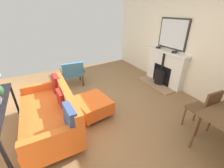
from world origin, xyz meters
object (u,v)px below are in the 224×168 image
(mantel_bowl_near, at_px, (158,47))
(sofa, at_px, (51,113))
(mantel_bowl_far, at_px, (174,52))
(dining_chair_near_fireplace, at_px, (205,108))
(fireplace, at_px, (164,70))
(armchair_accent, at_px, (73,72))
(ottoman, at_px, (93,105))

(mantel_bowl_near, height_order, sofa, mantel_bowl_near)
(mantel_bowl_near, height_order, mantel_bowl_far, mantel_bowl_near)
(mantel_bowl_far, bearing_deg, dining_chair_near_fireplace, 61.28)
(fireplace, distance_m, sofa, 3.41)
(sofa, xyz_separation_m, armchair_accent, (-0.82, -1.63, 0.10))
(fireplace, relative_size, ottoman, 1.69)
(sofa, relative_size, armchair_accent, 2.31)
(mantel_bowl_near, distance_m, dining_chair_near_fireplace, 2.52)
(sofa, height_order, armchair_accent, sofa)
(mantel_bowl_far, relative_size, ottoman, 0.17)
(mantel_bowl_far, xyz_separation_m, dining_chair_near_fireplace, (0.91, 1.66, -0.53))
(mantel_bowl_near, relative_size, mantel_bowl_far, 0.97)
(mantel_bowl_far, distance_m, armchair_accent, 2.98)
(sofa, xyz_separation_m, ottoman, (-0.85, -0.05, -0.11))
(mantel_bowl_near, xyz_separation_m, dining_chair_near_fireplace, (0.91, 2.28, -0.54))
(fireplace, bearing_deg, sofa, 8.48)
(ottoman, bearing_deg, armchair_accent, -88.86)
(fireplace, height_order, ottoman, fireplace)
(armchair_accent, bearing_deg, sofa, 63.24)
(sofa, bearing_deg, fireplace, -171.52)
(armchair_accent, bearing_deg, mantel_bowl_near, 163.85)
(mantel_bowl_far, height_order, sofa, mantel_bowl_far)
(sofa, bearing_deg, ottoman, -176.92)
(fireplace, bearing_deg, ottoman, 10.29)
(mantel_bowl_far, bearing_deg, fireplace, -84.74)
(mantel_bowl_far, xyz_separation_m, sofa, (3.39, 0.26, -0.72))
(ottoman, bearing_deg, mantel_bowl_near, -161.62)
(armchair_accent, distance_m, dining_chair_near_fireplace, 3.45)
(mantel_bowl_far, distance_m, ottoman, 2.68)
(sofa, bearing_deg, mantel_bowl_near, -165.31)
(dining_chair_near_fireplace, bearing_deg, armchair_accent, -61.27)
(ottoman, xyz_separation_m, armchair_accent, (0.03, -1.59, 0.22))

